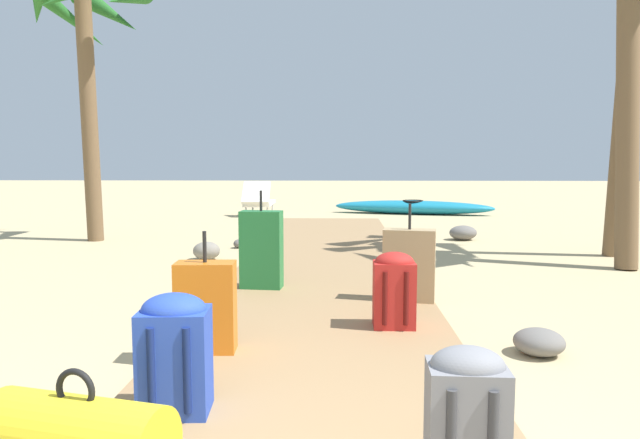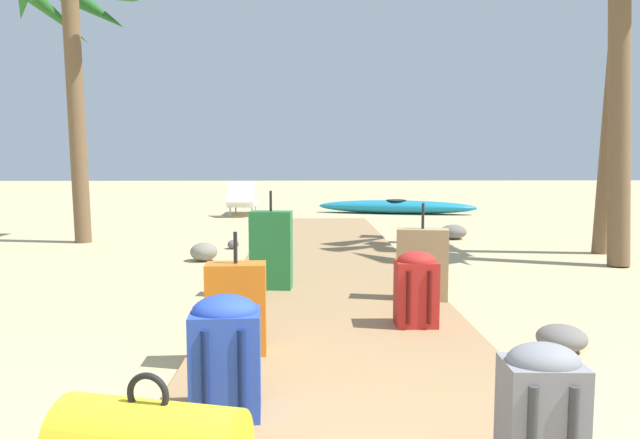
{
  "view_description": "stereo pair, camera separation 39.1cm",
  "coord_description": "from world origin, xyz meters",
  "px_view_note": "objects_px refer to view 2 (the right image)",
  "views": [
    {
      "loc": [
        0.16,
        -1.06,
        1.26
      ],
      "look_at": [
        -0.07,
        5.93,
        0.55
      ],
      "focal_mm": 33.02,
      "sensor_mm": 36.0,
      "label": 1
    },
    {
      "loc": [
        -0.23,
        -1.06,
        1.26
      ],
      "look_at": [
        -0.07,
        5.93,
        0.55
      ],
      "focal_mm": 33.02,
      "sensor_mm": 36.0,
      "label": 2
    }
  ],
  "objects_px": {
    "backpack_red": "(416,287)",
    "palm_tree_far_left": "(72,22)",
    "backpack_grey": "(542,412)",
    "suitcase_orange": "(236,308)",
    "backpack_blue": "(226,352)",
    "suitcase_green": "(271,250)",
    "lounge_chair": "(243,201)",
    "suitcase_tan": "(422,264)",
    "kayak": "(396,207)"
  },
  "relations": [
    {
      "from": "suitcase_orange",
      "to": "suitcase_tan",
      "type": "height_order",
      "value": "suitcase_tan"
    },
    {
      "from": "backpack_grey",
      "to": "suitcase_tan",
      "type": "relative_size",
      "value": 0.65
    },
    {
      "from": "suitcase_orange",
      "to": "kayak",
      "type": "relative_size",
      "value": 0.2
    },
    {
      "from": "palm_tree_far_left",
      "to": "kayak",
      "type": "distance_m",
      "value": 7.92
    },
    {
      "from": "suitcase_tan",
      "to": "lounge_chair",
      "type": "relative_size",
      "value": 0.52
    },
    {
      "from": "suitcase_orange",
      "to": "palm_tree_far_left",
      "type": "bearing_deg",
      "value": 118.91
    },
    {
      "from": "suitcase_green",
      "to": "lounge_chair",
      "type": "bearing_deg",
      "value": 97.91
    },
    {
      "from": "suitcase_orange",
      "to": "lounge_chair",
      "type": "relative_size",
      "value": 0.48
    },
    {
      "from": "suitcase_green",
      "to": "suitcase_tan",
      "type": "height_order",
      "value": "suitcase_green"
    },
    {
      "from": "backpack_grey",
      "to": "palm_tree_far_left",
      "type": "bearing_deg",
      "value": 121.55
    },
    {
      "from": "suitcase_orange",
      "to": "lounge_chair",
      "type": "height_order",
      "value": "suitcase_orange"
    },
    {
      "from": "suitcase_green",
      "to": "backpack_blue",
      "type": "bearing_deg",
      "value": -91.1
    },
    {
      "from": "backpack_blue",
      "to": "kayak",
      "type": "height_order",
      "value": "backpack_blue"
    },
    {
      "from": "suitcase_green",
      "to": "suitcase_orange",
      "type": "bearing_deg",
      "value": -93.39
    },
    {
      "from": "suitcase_green",
      "to": "backpack_red",
      "type": "xyz_separation_m",
      "value": [
        1.1,
        -1.25,
        -0.08
      ]
    },
    {
      "from": "suitcase_green",
      "to": "backpack_grey",
      "type": "relative_size",
      "value": 1.69
    },
    {
      "from": "palm_tree_far_left",
      "to": "backpack_grey",
      "type": "bearing_deg",
      "value": -58.45
    },
    {
      "from": "backpack_red",
      "to": "kayak",
      "type": "height_order",
      "value": "backpack_red"
    },
    {
      "from": "backpack_grey",
      "to": "kayak",
      "type": "xyz_separation_m",
      "value": [
        1.27,
        11.68,
        -0.2
      ]
    },
    {
      "from": "lounge_chair",
      "to": "kayak",
      "type": "bearing_deg",
      "value": 4.88
    },
    {
      "from": "suitcase_orange",
      "to": "lounge_chair",
      "type": "distance_m",
      "value": 9.91
    },
    {
      "from": "lounge_chair",
      "to": "kayak",
      "type": "xyz_separation_m",
      "value": [
        3.56,
        0.3,
        -0.17
      ]
    },
    {
      "from": "backpack_blue",
      "to": "backpack_red",
      "type": "distance_m",
      "value": 1.86
    },
    {
      "from": "backpack_grey",
      "to": "backpack_red",
      "type": "xyz_separation_m",
      "value": [
        -0.06,
        2.09,
        0.0
      ]
    },
    {
      "from": "backpack_blue",
      "to": "palm_tree_far_left",
      "type": "relative_size",
      "value": 0.14
    },
    {
      "from": "backpack_blue",
      "to": "suitcase_orange",
      "type": "xyz_separation_m",
      "value": [
        -0.06,
        0.89,
        -0.02
      ]
    },
    {
      "from": "backpack_red",
      "to": "suitcase_tan",
      "type": "height_order",
      "value": "suitcase_tan"
    },
    {
      "from": "suitcase_tan",
      "to": "kayak",
      "type": "distance_m",
      "value": 8.87
    },
    {
      "from": "backpack_red",
      "to": "suitcase_tan",
      "type": "relative_size",
      "value": 0.66
    },
    {
      "from": "backpack_blue",
      "to": "suitcase_tan",
      "type": "bearing_deg",
      "value": 58.94
    },
    {
      "from": "backpack_blue",
      "to": "suitcase_orange",
      "type": "bearing_deg",
      "value": 93.56
    },
    {
      "from": "suitcase_green",
      "to": "suitcase_tan",
      "type": "distance_m",
      "value": 1.38
    },
    {
      "from": "backpack_red",
      "to": "backpack_grey",
      "type": "bearing_deg",
      "value": -88.38
    },
    {
      "from": "suitcase_green",
      "to": "kayak",
      "type": "bearing_deg",
      "value": 73.72
    },
    {
      "from": "suitcase_orange",
      "to": "kayak",
      "type": "xyz_separation_m",
      "value": [
        2.54,
        10.16,
        -0.2
      ]
    },
    {
      "from": "suitcase_green",
      "to": "backpack_red",
      "type": "bearing_deg",
      "value": -48.45
    },
    {
      "from": "suitcase_orange",
      "to": "backpack_grey",
      "type": "bearing_deg",
      "value": -50.16
    },
    {
      "from": "backpack_blue",
      "to": "suitcase_tan",
      "type": "height_order",
      "value": "suitcase_tan"
    },
    {
      "from": "backpack_blue",
      "to": "suitcase_green",
      "type": "relative_size",
      "value": 0.63
    },
    {
      "from": "lounge_chair",
      "to": "backpack_blue",
      "type": "bearing_deg",
      "value": -84.34
    },
    {
      "from": "suitcase_green",
      "to": "lounge_chair",
      "type": "height_order",
      "value": "suitcase_green"
    },
    {
      "from": "backpack_grey",
      "to": "suitcase_orange",
      "type": "bearing_deg",
      "value": 129.84
    },
    {
      "from": "backpack_red",
      "to": "palm_tree_far_left",
      "type": "bearing_deg",
      "value": 130.88
    },
    {
      "from": "backpack_blue",
      "to": "backpack_grey",
      "type": "bearing_deg",
      "value": -27.58
    },
    {
      "from": "suitcase_green",
      "to": "backpack_red",
      "type": "distance_m",
      "value": 1.67
    },
    {
      "from": "suitcase_orange",
      "to": "kayak",
      "type": "height_order",
      "value": "suitcase_orange"
    },
    {
      "from": "suitcase_orange",
      "to": "suitcase_tan",
      "type": "relative_size",
      "value": 0.91
    },
    {
      "from": "lounge_chair",
      "to": "suitcase_orange",
      "type": "bearing_deg",
      "value": -84.15
    },
    {
      "from": "suitcase_tan",
      "to": "backpack_grey",
      "type": "bearing_deg",
      "value": -92.79
    },
    {
      "from": "backpack_red",
      "to": "suitcase_tan",
      "type": "distance_m",
      "value": 0.82
    }
  ]
}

